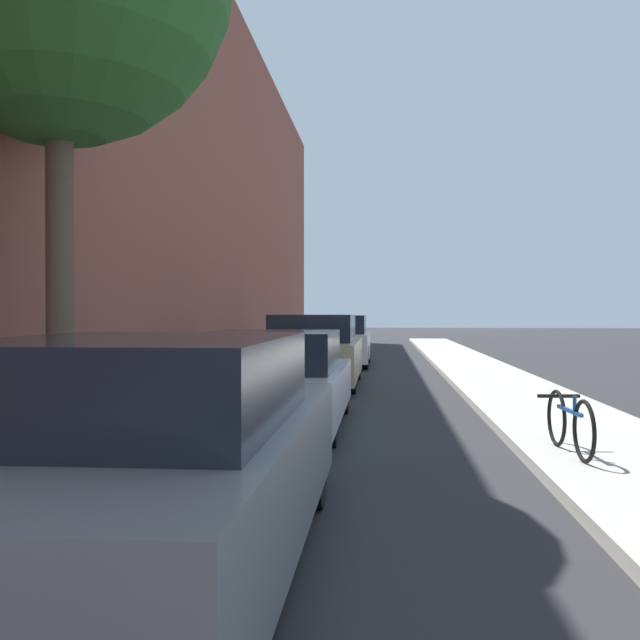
{
  "coord_description": "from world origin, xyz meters",
  "views": [
    {
      "loc": [
        0.47,
        1.69,
        1.54
      ],
      "look_at": [
        -0.32,
        10.83,
        1.45
      ],
      "focal_mm": 41.04,
      "sensor_mm": 36.0,
      "label": 1
    }
  ],
  "objects_px": {
    "parked_car_grey": "(149,458)",
    "parked_car_silver": "(274,381)",
    "bicycle": "(569,423)",
    "parked_car_champagne": "(315,352)",
    "parked_car_white": "(339,341)"
  },
  "relations": [
    {
      "from": "parked_car_grey",
      "to": "parked_car_silver",
      "type": "xyz_separation_m",
      "value": [
        -0.06,
        5.44,
        -0.05
      ]
    },
    {
      "from": "bicycle",
      "to": "parked_car_grey",
      "type": "bearing_deg",
      "value": -138.49
    },
    {
      "from": "parked_car_grey",
      "to": "parked_car_champagne",
      "type": "height_order",
      "value": "parked_car_champagne"
    },
    {
      "from": "parked_car_grey",
      "to": "parked_car_champagne",
      "type": "bearing_deg",
      "value": 90.18
    },
    {
      "from": "parked_car_champagne",
      "to": "bicycle",
      "type": "xyz_separation_m",
      "value": [
        3.3,
        -7.74,
        -0.28
      ]
    },
    {
      "from": "parked_car_silver",
      "to": "parked_car_champagne",
      "type": "relative_size",
      "value": 0.95
    },
    {
      "from": "parked_car_silver",
      "to": "bicycle",
      "type": "bearing_deg",
      "value": -33.26
    },
    {
      "from": "parked_car_white",
      "to": "parked_car_grey",
      "type": "bearing_deg",
      "value": -90.36
    },
    {
      "from": "parked_car_white",
      "to": "parked_car_silver",
      "type": "bearing_deg",
      "value": -90.82
    },
    {
      "from": "parked_car_silver",
      "to": "parked_car_white",
      "type": "height_order",
      "value": "parked_car_white"
    },
    {
      "from": "parked_car_white",
      "to": "bicycle",
      "type": "height_order",
      "value": "parked_car_white"
    },
    {
      "from": "bicycle",
      "to": "parked_car_white",
      "type": "bearing_deg",
      "value": 99.48
    },
    {
      "from": "parked_car_champagne",
      "to": "bicycle",
      "type": "distance_m",
      "value": 8.42
    },
    {
      "from": "parked_car_grey",
      "to": "bicycle",
      "type": "bearing_deg",
      "value": 44.98
    },
    {
      "from": "parked_car_silver",
      "to": "bicycle",
      "type": "xyz_separation_m",
      "value": [
        3.32,
        -2.18,
        -0.19
      ]
    }
  ]
}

